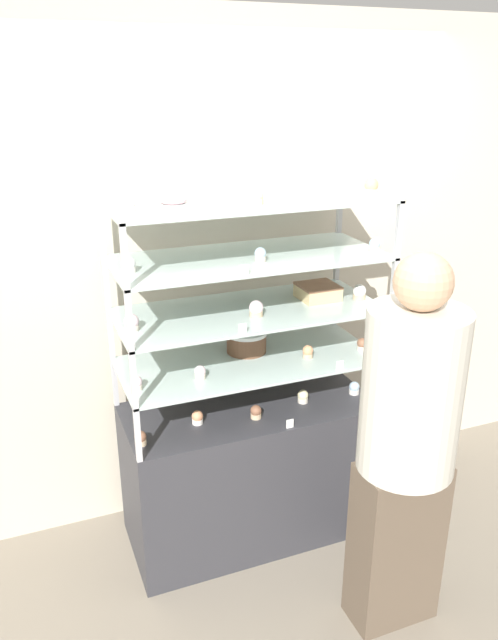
{
  "coord_description": "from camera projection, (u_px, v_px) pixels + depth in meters",
  "views": [
    {
      "loc": [
        -1.01,
        -2.54,
        2.28
      ],
      "look_at": [
        0.0,
        0.0,
        1.21
      ],
      "focal_mm": 35.0,
      "sensor_mm": 36.0,
      "label": 1
    }
  ],
  "objects": [
    {
      "name": "ground_plane",
      "position": [
        249.0,
        528.0,
        3.37
      ],
      "size": [
        20.0,
        20.0,
        0.0
      ],
      "primitive_type": "plane",
      "color": "gray"
    },
    {
      "name": "back_wall",
      "position": [
        219.0,
        277.0,
        3.27
      ],
      "size": [
        8.0,
        0.05,
        2.6
      ],
      "color": "beige",
      "rests_on": "ground_plane"
    },
    {
      "name": "display_base",
      "position": [
        249.0,
        470.0,
        3.24
      ],
      "size": [
        1.24,
        0.55,
        0.75
      ],
      "color": "#333338",
      "rests_on": "ground_plane"
    },
    {
      "name": "display_riser_lower",
      "position": [
        249.0,
        362.0,
        3.02
      ],
      "size": [
        1.24,
        0.55,
        0.26
      ],
      "color": "#B7B7BC",
      "rests_on": "display_base"
    },
    {
      "name": "display_riser_middle",
      "position": [
        249.0,
        313.0,
        2.92
      ],
      "size": [
        1.24,
        0.55,
        0.26
      ],
      "color": "#B7B7BC",
      "rests_on": "display_riser_lower"
    },
    {
      "name": "display_riser_upper",
      "position": [
        249.0,
        260.0,
        2.83
      ],
      "size": [
        1.24,
        0.55,
        0.26
      ],
      "color": "#B7B7BC",
      "rests_on": "display_riser_middle"
    },
    {
      "name": "display_riser_top",
      "position": [
        249.0,
        203.0,
        2.73
      ],
      "size": [
        1.24,
        0.55,
        0.26
      ],
      "color": "#B7B7BC",
      "rests_on": "display_riser_upper"
    },
    {
      "name": "layer_cake_centerpiece",
      "position": [
        246.0,
        341.0,
        3.08
      ],
      "size": [
        0.2,
        0.2,
        0.11
      ],
      "color": "brown",
      "rests_on": "display_riser_lower"
    },
    {
      "name": "sheet_cake_frosted",
      "position": [
        318.0,
        292.0,
        3.05
      ],
      "size": [
        0.19,
        0.18,
        0.07
      ],
      "color": "#DBBC84",
      "rests_on": "display_riser_middle"
    },
    {
      "name": "cupcake_0",
      "position": [
        140.0,
        438.0,
        2.77
      ],
      "size": [
        0.05,
        0.05,
        0.07
      ],
      "color": "#CCB28C",
      "rests_on": "display_base"
    },
    {
      "name": "cupcake_1",
      "position": [
        197.0,
        418.0,
        2.94
      ],
      "size": [
        0.05,
        0.05,
        0.07
      ],
      "color": "white",
      "rests_on": "display_base"
    },
    {
      "name": "cupcake_2",
      "position": [
        256.0,
        412.0,
        2.99
      ],
      "size": [
        0.05,
        0.05,
        0.07
      ],
      "color": "#CCB28C",
      "rests_on": "display_base"
    },
    {
      "name": "cupcake_3",
      "position": [
        303.0,
        396.0,
        3.14
      ],
      "size": [
        0.05,
        0.05,
        0.07
      ],
      "color": "beige",
      "rests_on": "display_base"
    },
    {
      "name": "cupcake_4",
      "position": [
        354.0,
        388.0,
        3.22
      ],
      "size": [
        0.05,
        0.05,
        0.07
      ],
      "color": "white",
      "rests_on": "display_base"
    },
    {
      "name": "price_tag_0",
      "position": [
        290.0,
        424.0,
        2.91
      ],
      "size": [
        0.04,
        0.0,
        0.04
      ],
      "color": "white",
      "rests_on": "display_base"
    },
    {
      "name": "cupcake_5",
      "position": [
        137.0,
        383.0,
        2.71
      ],
      "size": [
        0.05,
        0.05,
        0.06
      ],
      "color": "beige",
      "rests_on": "display_riser_lower"
    },
    {
      "name": "cupcake_6",
      "position": [
        200.0,
        373.0,
        2.81
      ],
      "size": [
        0.05,
        0.05,
        0.06
      ],
      "color": "beige",
      "rests_on": "display_riser_lower"
    },
    {
      "name": "cupcake_7",
      "position": [
        308.0,
        352.0,
        3.02
      ],
      "size": [
        0.05,
        0.05,
        0.06
      ],
      "color": "#CCB28C",
      "rests_on": "display_riser_lower"
    },
    {
      "name": "cupcake_8",
      "position": [
        362.0,
        344.0,
        3.11
      ],
      "size": [
        0.05,
        0.05,
        0.06
      ],
      "color": "beige",
      "rests_on": "display_riser_lower"
    },
    {
      "name": "price_tag_1",
      "position": [
        340.0,
        365.0,
        2.9
      ],
      "size": [
        0.04,
        0.0,
        0.04
      ],
      "color": "white",
      "rests_on": "display_riser_lower"
    },
    {
      "name": "cupcake_9",
      "position": [
        132.0,
        323.0,
        2.67
      ],
      "size": [
        0.07,
        0.07,
        0.07
      ],
      "color": "beige",
      "rests_on": "display_riser_middle"
    },
    {
      "name": "cupcake_10",
      "position": [
        256.0,
        309.0,
        2.83
      ],
      "size": [
        0.07,
        0.07,
        0.07
      ],
      "color": "#CCB28C",
      "rests_on": "display_riser_middle"
    },
    {
      "name": "cupcake_11",
      "position": [
        359.0,
        292.0,
        3.05
      ],
      "size": [
        0.07,
        0.07,
        0.07
      ],
      "color": "#CCB28C",
      "rests_on": "display_riser_middle"
    },
    {
      "name": "price_tag_2",
      "position": [
        243.0,
        328.0,
        2.64
      ],
      "size": [
        0.04,
        0.0,
        0.04
      ],
      "color": "white",
      "rests_on": "display_riser_middle"
    },
    {
      "name": "cupcake_12",
      "position": [
        130.0,
        265.0,
        2.58
      ],
      "size": [
        0.05,
        0.05,
        0.06
      ],
      "color": "white",
      "rests_on": "display_riser_upper"
    },
    {
      "name": "cupcake_13",
      "position": [
        260.0,
        255.0,
        2.73
      ],
      "size": [
        0.05,
        0.05,
        0.06
      ],
      "color": "beige",
      "rests_on": "display_riser_upper"
    },
    {
      "name": "cupcake_14",
      "position": [
        375.0,
        245.0,
        2.89
      ],
      "size": [
        0.05,
        0.05,
        0.06
      ],
      "color": "beige",
      "rests_on": "display_riser_upper"
    },
    {
      "name": "price_tag_3",
      "position": [
        244.0,
        270.0,
        2.55
      ],
      "size": [
        0.04,
        0.0,
        0.04
      ],
      "color": "white",
      "rests_on": "display_riser_upper"
    },
    {
      "name": "cupcake_15",
      "position": [
        127.0,
        203.0,
        2.45
      ],
      "size": [
        0.06,
        0.06,
        0.08
      ],
      "color": "white",
      "rests_on": "display_riser_top"
    },
    {
      "name": "cupcake_16",
      "position": [
        256.0,
        196.0,
        2.61
      ],
      "size": [
        0.06,
        0.06,
        0.08
      ],
      "color": "#CCB28C",
      "rests_on": "display_riser_top"
    },
    {
      "name": "cupcake_17",
      "position": [
        371.0,
        187.0,
        2.82
      ],
      "size": [
        0.06,
        0.06,
        0.08
      ],
      "color": "beige",
      "rests_on": "display_riser_top"
    },
    {
      "name": "price_tag_4",
      "position": [
        257.0,
        206.0,
        2.48
      ],
      "size": [
        0.04,
        0.0,
        0.04
      ],
      "color": "white",
      "rests_on": "display_riser_top"
    },
    {
      "name": "donut_glazed",
      "position": [
        173.0,
        199.0,
        2.65
      ],
      "size": [
        0.12,
        0.12,
        0.04
      ],
      "color": "#EFB2BC",
      "rests_on": "display_riser_top"
    },
    {
      "name": "customer_figure",
      "position": [
        406.0,
        441.0,
        2.52
      ],
      "size": [
        0.39,
        0.39,
        1.69
      ],
      "color": "brown",
      "rests_on": "ground_plane"
    }
  ]
}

